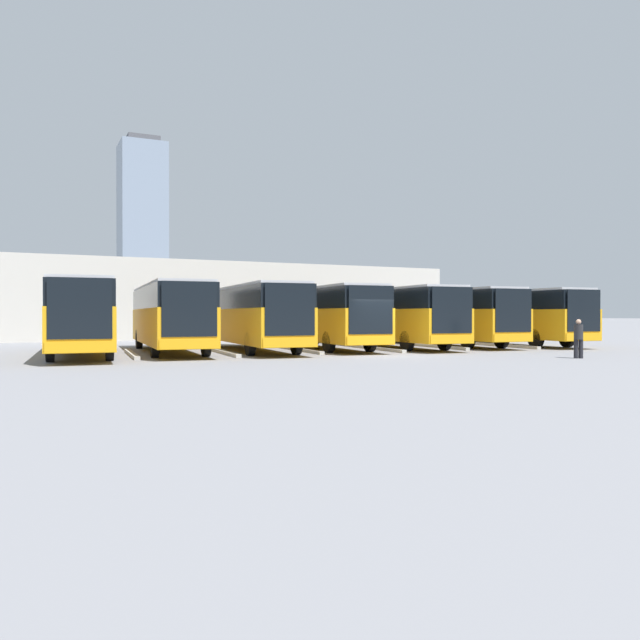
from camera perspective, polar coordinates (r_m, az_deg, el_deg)
The scene contains 17 objects.
ground_plane at distance 27.72m, azimuth 6.04°, elevation -3.27°, with size 600.00×600.00×0.00m, color gray.
bus_0 at distance 39.65m, azimuth 16.77°, elevation 0.45°, with size 3.39×12.58×3.24m.
curb_divider_0 at distance 36.97m, azimuth 16.34°, elevation -2.24°, with size 0.24×6.09×0.15m, color #B2B2AD.
bus_1 at distance 37.64m, azimuth 11.43°, elevation 0.46°, with size 3.39×12.58×3.24m.
curb_divider_1 at distance 35.00m, azimuth 10.56°, elevation -2.38°, with size 0.24×6.09×0.15m, color #B2B2AD.
bus_2 at distance 35.03m, azimuth 6.48°, elevation 0.47°, with size 3.39×12.58×3.24m.
curb_divider_2 at distance 32.45m, azimuth 5.14°, elevation -2.60°, with size 0.24×6.09×0.15m, color #B2B2AD.
bus_3 at distance 33.54m, azimuth 0.10°, elevation 0.48°, with size 3.39×12.58×3.24m.
curb_divider_3 at distance 31.07m, azimuth -1.83°, elevation -2.73°, with size 0.24×6.09×0.15m, color #B2B2AD.
bus_4 at distance 31.63m, azimuth -6.25°, elevation 0.48°, with size 3.39×12.58×3.24m.
curb_divider_4 at distance 29.31m, azimuth -8.83°, elevation -2.93°, with size 0.24×6.09×0.15m, color #B2B2AD.
bus_5 at distance 30.99m, azimuth -13.64°, elevation 0.47°, with size 3.39×12.58×3.24m.
curb_divider_5 at distance 28.87m, azimuth -16.85°, elevation -2.99°, with size 0.24×6.09×0.15m, color #B2B2AD.
bus_6 at distance 29.69m, azimuth -21.06°, elevation 0.45°, with size 3.39×12.58×3.24m.
pedestrian at distance 28.03m, azimuth 22.56°, elevation -1.47°, with size 0.49×0.49×1.63m.
station_building at distance 53.66m, azimuth -9.74°, elevation 1.68°, with size 37.20×16.02×5.88m.
office_tower at distance 246.85m, azimuth -15.94°, elevation 7.86°, with size 16.67×16.67×68.70m.
Camera 1 is at (14.38, 23.62, 1.79)m, focal length 35.00 mm.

